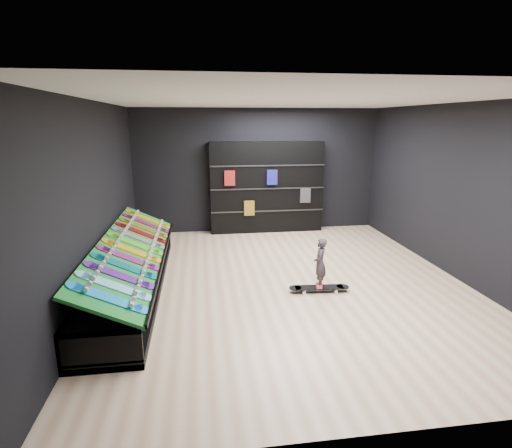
{
  "coord_description": "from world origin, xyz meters",
  "views": [
    {
      "loc": [
        -1.41,
        -6.27,
        2.69
      ],
      "look_at": [
        -0.5,
        0.2,
        1.0
      ],
      "focal_mm": 28.0,
      "sensor_mm": 36.0,
      "label": 1
    }
  ],
  "objects": [
    {
      "name": "floor",
      "position": [
        0.0,
        0.0,
        0.0
      ],
      "size": [
        6.0,
        7.0,
        0.01
      ],
      "primitive_type": "cube",
      "color": "#D7B591",
      "rests_on": "ground"
    },
    {
      "name": "ceiling",
      "position": [
        0.0,
        0.0,
        3.0
      ],
      "size": [
        6.0,
        7.0,
        0.01
      ],
      "primitive_type": "cube",
      "color": "white",
      "rests_on": "ground"
    },
    {
      "name": "wall_back",
      "position": [
        0.0,
        3.5,
        1.5
      ],
      "size": [
        6.0,
        0.02,
        3.0
      ],
      "primitive_type": "cube",
      "color": "black",
      "rests_on": "ground"
    },
    {
      "name": "wall_front",
      "position": [
        0.0,
        -3.5,
        1.5
      ],
      "size": [
        6.0,
        0.02,
        3.0
      ],
      "primitive_type": "cube",
      "color": "black",
      "rests_on": "ground"
    },
    {
      "name": "wall_left",
      "position": [
        -3.0,
        0.0,
        1.5
      ],
      "size": [
        0.02,
        7.0,
        3.0
      ],
      "primitive_type": "cube",
      "color": "black",
      "rests_on": "ground"
    },
    {
      "name": "wall_right",
      "position": [
        3.0,
        0.0,
        1.5
      ],
      "size": [
        0.02,
        7.0,
        3.0
      ],
      "primitive_type": "cube",
      "color": "black",
      "rests_on": "ground"
    },
    {
      "name": "display_rack",
      "position": [
        -2.55,
        0.0,
        0.25
      ],
      "size": [
        0.9,
        4.5,
        0.5
      ],
      "primitive_type": null,
      "color": "black",
      "rests_on": "ground"
    },
    {
      "name": "turf_ramp",
      "position": [
        -2.5,
        0.0,
        0.71
      ],
      "size": [
        0.92,
        4.5,
        0.46
      ],
      "primitive_type": "cube",
      "rotation": [
        0.0,
        0.44,
        0.0
      ],
      "color": "#0F651E",
      "rests_on": "display_rack"
    },
    {
      "name": "back_shelving",
      "position": [
        0.2,
        3.32,
        1.11
      ],
      "size": [
        2.77,
        0.32,
        2.22
      ],
      "primitive_type": "cube",
      "color": "black",
      "rests_on": "ground"
    },
    {
      "name": "floor_skateboard",
      "position": [
        0.44,
        -0.48,
        0.05
      ],
      "size": [
        0.99,
        0.29,
        0.09
      ],
      "primitive_type": null,
      "rotation": [
        0.0,
        0.0,
        -0.07
      ],
      "color": "black",
      "rests_on": "ground"
    },
    {
      "name": "child",
      "position": [
        0.44,
        -0.48,
        0.33
      ],
      "size": [
        0.19,
        0.22,
        0.49
      ],
      "primitive_type": "imported",
      "rotation": [
        0.0,
        0.0,
        -1.93
      ],
      "color": "black",
      "rests_on": "floor_skateboard"
    },
    {
      "name": "display_board_0",
      "position": [
        -2.49,
        -1.9,
        0.74
      ],
      "size": [
        0.93,
        0.22,
        0.5
      ],
      "primitive_type": null,
      "rotation": [
        0.0,
        0.44,
        0.0
      ],
      "color": "blue",
      "rests_on": "turf_ramp"
    },
    {
      "name": "display_board_1",
      "position": [
        -2.49,
        -1.55,
        0.74
      ],
      "size": [
        0.93,
        0.22,
        0.5
      ],
      "primitive_type": null,
      "rotation": [
        0.0,
        0.44,
        0.0
      ],
      "color": "#0CB2E5",
      "rests_on": "turf_ramp"
    },
    {
      "name": "display_board_2",
      "position": [
        -2.49,
        -1.21,
        0.74
      ],
      "size": [
        0.93,
        0.22,
        0.5
      ],
      "primitive_type": null,
      "rotation": [
        0.0,
        0.44,
        0.0
      ],
      "color": "purple",
      "rests_on": "turf_ramp"
    },
    {
      "name": "display_board_3",
      "position": [
        -2.49,
        -0.86,
        0.74
      ],
      "size": [
        0.93,
        0.22,
        0.5
      ],
      "primitive_type": null,
      "rotation": [
        0.0,
        0.44,
        0.0
      ],
      "color": "#0C8C99",
      "rests_on": "turf_ramp"
    },
    {
      "name": "display_board_4",
      "position": [
        -2.49,
        -0.52,
        0.74
      ],
      "size": [
        0.93,
        0.22,
        0.5
      ],
      "primitive_type": null,
      "rotation": [
        0.0,
        0.44,
        0.0
      ],
      "color": "#2626BF",
      "rests_on": "turf_ramp"
    },
    {
      "name": "display_board_5",
      "position": [
        -2.49,
        -0.17,
        0.74
      ],
      "size": [
        0.93,
        0.22,
        0.5
      ],
      "primitive_type": null,
      "rotation": [
        0.0,
        0.44,
        0.0
      ],
      "color": "orange",
      "rests_on": "turf_ramp"
    },
    {
      "name": "display_board_6",
      "position": [
        -2.49,
        0.17,
        0.74
      ],
      "size": [
        0.93,
        0.22,
        0.5
      ],
      "primitive_type": null,
      "rotation": [
        0.0,
        0.44,
        0.0
      ],
      "color": "green",
      "rests_on": "turf_ramp"
    },
    {
      "name": "display_board_7",
      "position": [
        -2.49,
        0.52,
        0.74
      ],
      "size": [
        0.93,
        0.22,
        0.5
      ],
      "primitive_type": null,
      "rotation": [
        0.0,
        0.44,
        0.0
      ],
      "color": "black",
      "rests_on": "turf_ramp"
    },
    {
      "name": "display_board_8",
      "position": [
        -2.49,
        0.86,
        0.74
      ],
      "size": [
        0.93,
        0.22,
        0.5
      ],
      "primitive_type": null,
      "rotation": [
        0.0,
        0.44,
        0.0
      ],
      "color": "red",
      "rests_on": "turf_ramp"
    },
    {
      "name": "display_board_9",
      "position": [
        -2.49,
        1.21,
        0.74
      ],
      "size": [
        0.93,
        0.22,
        0.5
      ],
      "primitive_type": null,
      "rotation": [
        0.0,
        0.44,
        0.0
      ],
      "color": "yellow",
      "rests_on": "turf_ramp"
    },
    {
      "name": "display_board_10",
      "position": [
        -2.49,
        1.55,
        0.74
      ],
      "size": [
        0.93,
        0.22,
        0.5
      ],
      "primitive_type": null,
      "rotation": [
        0.0,
        0.44,
        0.0
      ],
      "color": "#E5198C",
      "rests_on": "turf_ramp"
    },
    {
      "name": "display_board_11",
      "position": [
        -2.49,
        1.9,
        0.74
      ],
      "size": [
        0.93,
        0.22,
        0.5
      ],
      "primitive_type": null,
      "rotation": [
        0.0,
        0.44,
        0.0
      ],
      "color": "yellow",
      "rests_on": "turf_ramp"
    }
  ]
}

